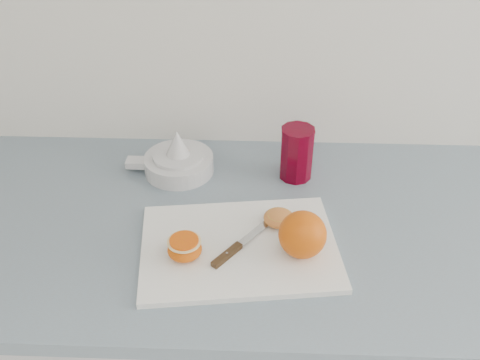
# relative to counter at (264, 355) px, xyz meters

# --- Properties ---
(counter) EXTENTS (2.49, 0.64, 0.89)m
(counter) POSITION_rel_counter_xyz_m (0.00, 0.00, 0.00)
(counter) COLOR silver
(counter) RESTS_ON ground
(cutting_board) EXTENTS (0.39, 0.30, 0.01)m
(cutting_board) POSITION_rel_counter_xyz_m (-0.06, -0.09, 0.45)
(cutting_board) COLOR white
(cutting_board) RESTS_ON counter
(whole_orange) EXTENTS (0.09, 0.09, 0.09)m
(whole_orange) POSITION_rel_counter_xyz_m (0.06, -0.11, 0.50)
(whole_orange) COLOR orange
(whole_orange) RESTS_ON cutting_board
(half_orange) EXTENTS (0.06, 0.06, 0.04)m
(half_orange) POSITION_rel_counter_xyz_m (-0.16, -0.13, 0.48)
(half_orange) COLOR orange
(half_orange) RESTS_ON cutting_board
(squeezed_shell) EXTENTS (0.06, 0.06, 0.03)m
(squeezed_shell) POSITION_rel_counter_xyz_m (0.02, -0.03, 0.47)
(squeezed_shell) COLOR orange
(squeezed_shell) RESTS_ON cutting_board
(paring_knife) EXTENTS (0.11, 0.14, 0.01)m
(paring_knife) POSITION_rel_counter_xyz_m (-0.07, -0.11, 0.46)
(paring_knife) COLOR #412E17
(paring_knife) RESTS_ON cutting_board
(citrus_juicer) EXTENTS (0.20, 0.16, 0.10)m
(citrus_juicer) POSITION_rel_counter_xyz_m (-0.21, 0.16, 0.47)
(citrus_juicer) COLOR white
(citrus_juicer) RESTS_ON counter
(red_tumbler) EXTENTS (0.07, 0.07, 0.12)m
(red_tumbler) POSITION_rel_counter_xyz_m (0.06, 0.15, 0.50)
(red_tumbler) COLOR #5D0013
(red_tumbler) RESTS_ON counter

